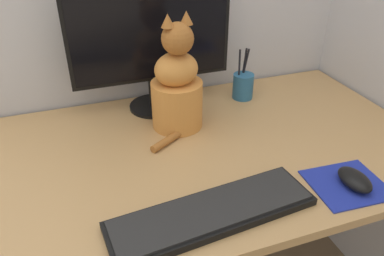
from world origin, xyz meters
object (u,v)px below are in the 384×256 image
object	(u,v)px
cat	(177,87)
keyboard	(212,212)
monitor	(151,40)
pen_cup	(243,85)
computer_mouse_right	(355,180)

from	to	relation	value
cat	keyboard	bearing A→B (deg)	-108.27
keyboard	monitor	bearing A→B (deg)	83.82
pen_cup	cat	bearing A→B (deg)	-158.34
monitor	cat	bearing A→B (deg)	-75.27
keyboard	computer_mouse_right	bearing A→B (deg)	-8.24
keyboard	computer_mouse_right	size ratio (longest dim) A/B	4.82
cat	pen_cup	distance (m)	0.31
monitor	keyboard	world-z (taller)	monitor
keyboard	computer_mouse_right	world-z (taller)	computer_mouse_right
keyboard	cat	bearing A→B (deg)	78.24
cat	computer_mouse_right	bearing A→B (deg)	-64.79
computer_mouse_right	cat	size ratio (longest dim) A/B	0.28
pen_cup	computer_mouse_right	bearing A→B (deg)	-85.55
keyboard	cat	xyz separation A→B (m)	(0.05, 0.40, 0.12)
keyboard	pen_cup	xyz separation A→B (m)	(0.32, 0.51, 0.04)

